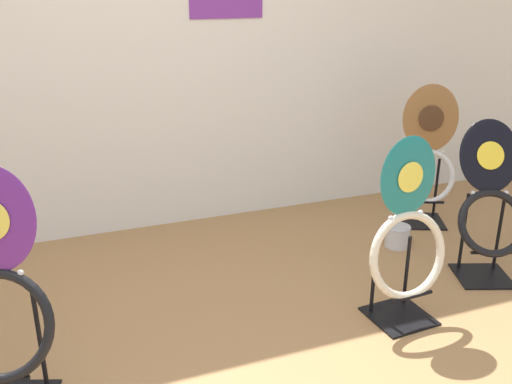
# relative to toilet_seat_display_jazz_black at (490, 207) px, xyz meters

# --- Properties ---
(wall_back) EXTENTS (8.00, 0.07, 2.60)m
(wall_back) POSITION_rel_toilet_seat_display_jazz_black_xyz_m (-1.62, 1.32, 0.90)
(wall_back) COLOR silver
(wall_back) RESTS_ON ground_plane
(toilet_seat_display_jazz_black) EXTENTS (0.44, 0.44, 0.84)m
(toilet_seat_display_jazz_black) POSITION_rel_toilet_seat_display_jazz_black_xyz_m (0.00, 0.00, 0.00)
(toilet_seat_display_jazz_black) COLOR black
(toilet_seat_display_jazz_black) RESTS_ON ground_plane
(toilet_seat_display_teal_sax) EXTENTS (0.42, 0.30, 0.89)m
(toilet_seat_display_teal_sax) POSITION_rel_toilet_seat_display_jazz_black_xyz_m (-0.66, -0.21, 0.01)
(toilet_seat_display_teal_sax) COLOR black
(toilet_seat_display_teal_sax) RESTS_ON ground_plane
(toilet_seat_display_woodgrain) EXTENTS (0.39, 0.37, 0.91)m
(toilet_seat_display_woodgrain) POSITION_rel_toilet_seat_display_jazz_black_xyz_m (0.14, 0.73, 0.05)
(toilet_seat_display_woodgrain) COLOR black
(toilet_seat_display_woodgrain) RESTS_ON ground_plane
(paint_can) EXTENTS (0.15, 0.15, 0.14)m
(paint_can) POSITION_rel_toilet_seat_display_jazz_black_xyz_m (-0.23, 0.46, -0.33)
(paint_can) COLOR silver
(paint_can) RESTS_ON ground_plane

